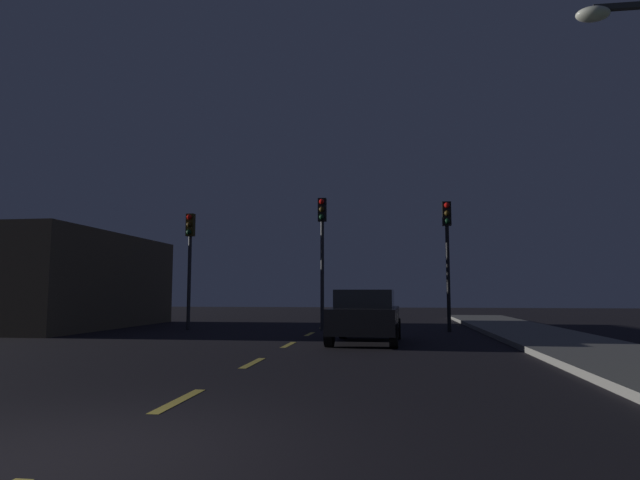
{
  "coord_description": "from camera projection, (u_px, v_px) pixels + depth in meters",
  "views": [
    {
      "loc": [
        2.84,
        -4.3,
        1.44
      ],
      "look_at": [
        0.1,
        15.94,
        3.47
      ],
      "focal_mm": 29.61,
      "sensor_mm": 36.0,
      "label": 1
    }
  ],
  "objects": [
    {
      "name": "sidewalk_curb_right",
      "position": [
        631.0,
        362.0,
        10.39
      ],
      "size": [
        3.0,
        40.0,
        0.15
      ],
      "primitive_type": "cube",
      "color": "gray",
      "rests_on": "ground_plane"
    },
    {
      "name": "traffic_signal_right",
      "position": [
        447.0,
        240.0,
        19.63
      ],
      "size": [
        0.32,
        0.38,
        4.83
      ],
      "color": "black",
      "rests_on": "ground_plane"
    },
    {
      "name": "traffic_signal_left",
      "position": [
        190.0,
        247.0,
        20.94
      ],
      "size": [
        0.32,
        0.38,
        4.57
      ],
      "color": "#2D2D30",
      "rests_on": "ground_plane"
    },
    {
      "name": "lane_stripe_fifth",
      "position": [
        310.0,
        334.0,
        18.29
      ],
      "size": [
        0.16,
        1.6,
        0.01
      ],
      "primitive_type": "cube",
      "color": "#EACC4C",
      "rests_on": "ground_plane"
    },
    {
      "name": "ground_plane",
      "position": [
        260.0,
        359.0,
        11.38
      ],
      "size": [
        80.0,
        80.0,
        0.0
      ],
      "primitive_type": "plane",
      "color": "black"
    },
    {
      "name": "car_stopped_ahead",
      "position": [
        366.0,
        316.0,
        15.16
      ],
      "size": [
        2.05,
        3.95,
        1.52
      ],
      "color": "black",
      "rests_on": "ground_plane"
    },
    {
      "name": "lane_stripe_fourth",
      "position": [
        289.0,
        345.0,
        14.54
      ],
      "size": [
        0.16,
        1.6,
        0.01
      ],
      "primitive_type": "cube",
      "color": "#EACC4C",
      "rests_on": "ground_plane"
    },
    {
      "name": "storefront_left",
      "position": [
        75.0,
        281.0,
        21.83
      ],
      "size": [
        4.35,
        9.59,
        3.82
      ],
      "primitive_type": "cube",
      "color": "brown",
      "rests_on": "ground_plane"
    },
    {
      "name": "lane_stripe_second",
      "position": [
        179.0,
        400.0,
        7.04
      ],
      "size": [
        0.16,
        1.6,
        0.01
      ],
      "primitive_type": "cube",
      "color": "#EACC4C",
      "rests_on": "ground_plane"
    },
    {
      "name": "lane_stripe_sixth",
      "position": [
        324.0,
        327.0,
        22.03
      ],
      "size": [
        0.16,
        1.6,
        0.01
      ],
      "primitive_type": "cube",
      "color": "#EACC4C",
      "rests_on": "ground_plane"
    },
    {
      "name": "lane_stripe_seventh",
      "position": [
        333.0,
        322.0,
        25.78
      ],
      "size": [
        0.16,
        1.6,
        0.01
      ],
      "primitive_type": "cube",
      "color": "#EACC4C",
      "rests_on": "ground_plane"
    },
    {
      "name": "traffic_signal_center",
      "position": [
        322.0,
        237.0,
        20.27
      ],
      "size": [
        0.32,
        0.38,
        5.07
      ],
      "color": "#2D2D30",
      "rests_on": "ground_plane"
    },
    {
      "name": "lane_stripe_third",
      "position": [
        253.0,
        363.0,
        10.79
      ],
      "size": [
        0.16,
        1.6,
        0.01
      ],
      "primitive_type": "cube",
      "color": "#EACC4C",
      "rests_on": "ground_plane"
    }
  ]
}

